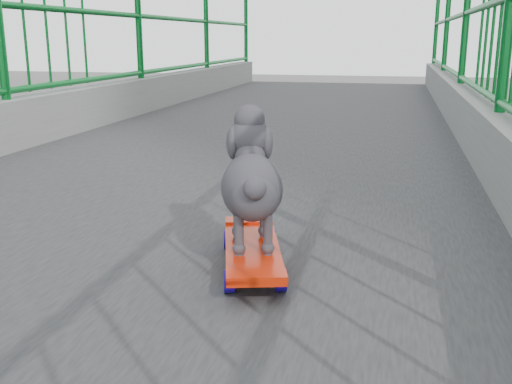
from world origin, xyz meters
The scene contains 4 objects.
skateboard centered at (0.50, 4.42, 7.05)m, with size 0.30×0.56×0.07m.
poodle centered at (0.49, 4.44, 7.26)m, with size 0.25×0.42×0.36m.
car_0 centered at (-6.00, 16.73, 0.75)m, with size 1.78×4.42×1.51m, color #BF070E.
car_6 centered at (-9.20, 17.50, 0.80)m, with size 2.66×5.77×1.60m, color #BF070E.
Camera 1 is at (0.89, 2.80, 7.66)m, focal length 42.00 mm.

